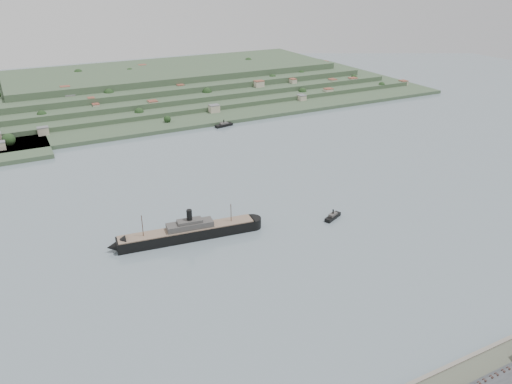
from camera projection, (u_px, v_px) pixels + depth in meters
name	position (u px, v px, depth m)	size (l,w,h in m)	color
ground	(288.00, 223.00, 339.61)	(1400.00, 1400.00, 0.00)	slate
far_peninsula	(156.00, 88.00, 664.29)	(760.00, 309.00, 30.00)	#364C33
steamship	(184.00, 233.00, 317.16)	(100.17, 23.14, 24.06)	black
tugboat	(333.00, 216.00, 344.25)	(15.99, 10.40, 7.06)	black
ferry_east	(224.00, 125.00, 542.64)	(21.13, 9.54, 7.66)	black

